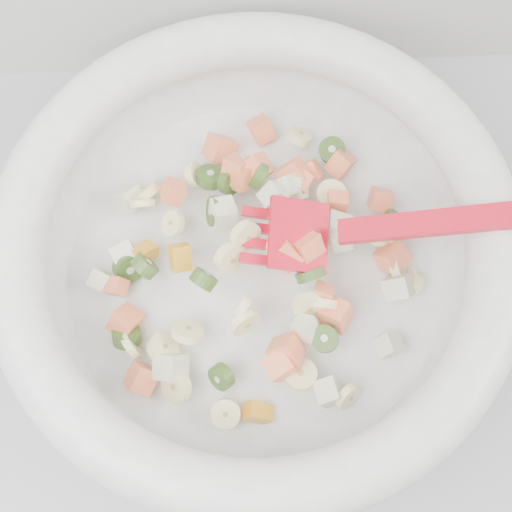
{
  "coord_description": "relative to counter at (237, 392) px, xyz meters",
  "views": [
    {
      "loc": [
        0.02,
        1.3,
        1.47
      ],
      "look_at": [
        0.03,
        1.49,
        0.95
      ],
      "focal_mm": 45.0,
      "sensor_mm": 36.0,
      "label": 1
    }
  ],
  "objects": [
    {
      "name": "mixing_bowl",
      "position": [
        0.03,
        0.04,
        0.52
      ],
      "size": [
        0.48,
        0.44,
        0.15
      ],
      "color": "white",
      "rests_on": "counter"
    },
    {
      "name": "counter",
      "position": [
        0.0,
        0.0,
        0.0
      ],
      "size": [
        2.0,
        0.6,
        0.9
      ],
      "primitive_type": "cube",
      "color": "#98989D",
      "rests_on": "ground"
    }
  ]
}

